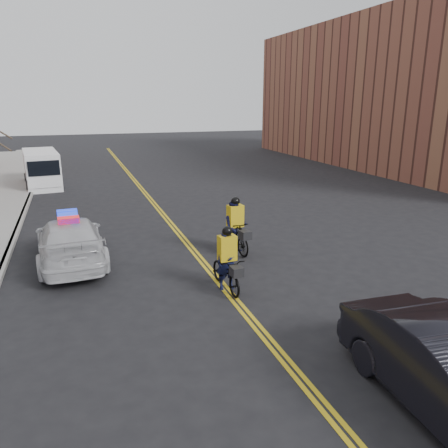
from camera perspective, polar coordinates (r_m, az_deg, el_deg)
ground at (r=12.82m, az=-0.93°, el=-7.20°), size 120.00×120.00×0.00m
center_line_left at (r=20.18m, az=-8.25°, el=1.30°), size 0.10×60.00×0.01m
center_line_right at (r=20.21m, az=-7.81°, el=1.34°), size 0.10×60.00×0.01m
curb at (r=19.98m, az=-25.15°, el=-0.01°), size 0.20×60.00×0.15m
building_across at (r=38.88m, az=23.09°, el=15.36°), size 12.00×30.00×11.00m
police_cruiser at (r=14.73m, az=-19.44°, el=-2.02°), size 2.24×5.04×1.60m
cargo_van at (r=28.51m, az=-22.70°, el=6.60°), size 2.36×5.20×2.11m
cyclist_near at (r=11.97m, az=0.42°, el=-5.70°), size 0.73×1.86×1.79m
cyclist_far at (r=14.78m, az=1.48°, el=-0.89°), size 0.94×1.97×1.94m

